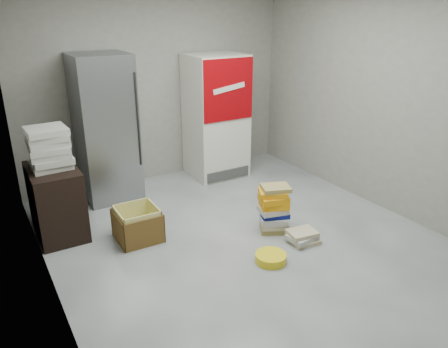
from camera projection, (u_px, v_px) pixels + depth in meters
ground at (254, 247)px, 4.73m from camera, size 5.00×5.00×0.00m
room_shell at (259, 80)px, 4.07m from camera, size 4.04×5.04×2.82m
steel_fridge at (106, 129)px, 5.66m from camera, size 0.70×0.72×1.90m
coke_cooler at (216, 116)px, 6.46m from camera, size 0.80×0.73×1.80m
wood_shelf at (56, 201)px, 4.88m from camera, size 0.50×0.80×0.80m
supply_box_stack at (49, 148)px, 4.65m from camera, size 0.43×0.44×0.45m
phonebook_stack_main at (274, 209)px, 4.96m from camera, size 0.41×0.38×0.56m
phonebook_stack_side at (303, 237)px, 4.80m from camera, size 0.35×0.30×0.14m
cardboard_box at (138, 226)px, 4.85m from camera, size 0.47×0.47×0.38m
bucket_lid at (271, 258)px, 4.45m from camera, size 0.41×0.41×0.09m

